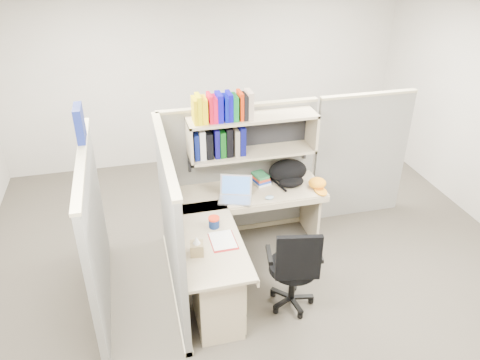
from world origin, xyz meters
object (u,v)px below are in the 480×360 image
object	(u,v)px
desk	(228,266)
task_chair	(293,280)
laptop	(235,190)
backpack	(290,173)
snack_canister	(214,222)

from	to	relation	value
desk	task_chair	size ratio (longest dim) A/B	1.77
desk	laptop	bearing A→B (deg)	70.94
backpack	snack_canister	world-z (taller)	backpack
snack_canister	task_chair	distance (m)	0.95
laptop	snack_canister	bearing A→B (deg)	-106.83
task_chair	snack_canister	bearing A→B (deg)	141.78
backpack	snack_canister	xyz separation A→B (m)	(-1.00, -0.64, -0.07)
laptop	task_chair	size ratio (longest dim) A/B	0.35
laptop	backpack	xyz separation A→B (m)	(0.69, 0.21, 0.01)
desk	backpack	xyz separation A→B (m)	(0.93, 0.91, 0.42)
backpack	task_chair	size ratio (longest dim) A/B	0.45
desk	snack_canister	distance (m)	0.45
backpack	laptop	bearing A→B (deg)	-159.17
backpack	snack_canister	bearing A→B (deg)	-143.33
desk	task_chair	xyz separation A→B (m)	(0.59, -0.25, -0.09)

